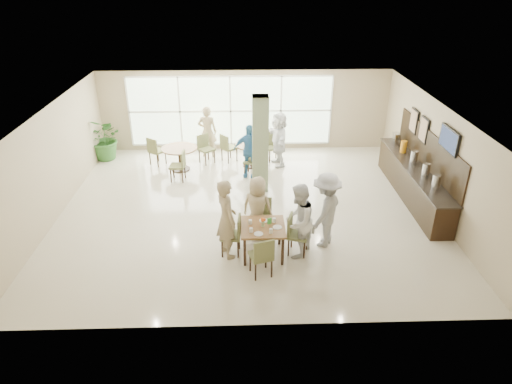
{
  "coord_description": "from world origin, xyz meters",
  "views": [
    {
      "loc": [
        -0.12,
        -10.94,
        6.02
      ],
      "look_at": [
        0.2,
        -1.2,
        1.1
      ],
      "focal_mm": 32.0,
      "sensor_mm": 36.0,
      "label": 1
    }
  ],
  "objects_px": {
    "round_table_right": "(252,150)",
    "buffet_counter": "(414,180)",
    "adult_standing": "(207,132)",
    "teen_far": "(257,208)",
    "teen_left": "(226,219)",
    "teen_standing": "(326,210)",
    "round_table_left": "(180,153)",
    "teen_right": "(298,221)",
    "main_table": "(263,230)",
    "adult_b": "(279,139)",
    "potted_plant": "(105,138)",
    "adult_a": "(249,151)"
  },
  "relations": [
    {
      "from": "teen_right",
      "to": "adult_b",
      "type": "bearing_deg",
      "value": -155.02
    },
    {
      "from": "adult_b",
      "to": "adult_standing",
      "type": "relative_size",
      "value": 1.01
    },
    {
      "from": "main_table",
      "to": "round_table_left",
      "type": "relative_size",
      "value": 0.86
    },
    {
      "from": "adult_b",
      "to": "round_table_left",
      "type": "bearing_deg",
      "value": -95.86
    },
    {
      "from": "adult_a",
      "to": "main_table",
      "type": "bearing_deg",
      "value": -73.87
    },
    {
      "from": "teen_left",
      "to": "adult_b",
      "type": "height_order",
      "value": "teen_left"
    },
    {
      "from": "adult_standing",
      "to": "teen_standing",
      "type": "bearing_deg",
      "value": 125.23
    },
    {
      "from": "potted_plant",
      "to": "round_table_right",
      "type": "bearing_deg",
      "value": -8.47
    },
    {
      "from": "round_table_right",
      "to": "potted_plant",
      "type": "relative_size",
      "value": 0.72
    },
    {
      "from": "potted_plant",
      "to": "teen_standing",
      "type": "height_order",
      "value": "teen_standing"
    },
    {
      "from": "buffet_counter",
      "to": "adult_b",
      "type": "height_order",
      "value": "buffet_counter"
    },
    {
      "from": "adult_a",
      "to": "adult_b",
      "type": "distance_m",
      "value": 1.31
    },
    {
      "from": "teen_left",
      "to": "potted_plant",
      "type": "bearing_deg",
      "value": 11.54
    },
    {
      "from": "teen_left",
      "to": "adult_b",
      "type": "bearing_deg",
      "value": -41.06
    },
    {
      "from": "teen_standing",
      "to": "adult_b",
      "type": "height_order",
      "value": "teen_standing"
    },
    {
      "from": "round_table_left",
      "to": "teen_standing",
      "type": "xyz_separation_m",
      "value": [
        3.91,
        -4.51,
        0.34
      ]
    },
    {
      "from": "potted_plant",
      "to": "adult_b",
      "type": "xyz_separation_m",
      "value": [
        5.77,
        -0.67,
        0.15
      ]
    },
    {
      "from": "teen_right",
      "to": "potted_plant",
      "type": "bearing_deg",
      "value": -110.79
    },
    {
      "from": "round_table_right",
      "to": "teen_left",
      "type": "bearing_deg",
      "value": -97.64
    },
    {
      "from": "potted_plant",
      "to": "round_table_left",
      "type": "bearing_deg",
      "value": -20.63
    },
    {
      "from": "potted_plant",
      "to": "teen_far",
      "type": "relative_size",
      "value": 0.93
    },
    {
      "from": "main_table",
      "to": "adult_standing",
      "type": "height_order",
      "value": "adult_standing"
    },
    {
      "from": "round_table_right",
      "to": "adult_b",
      "type": "xyz_separation_m",
      "value": [
        0.88,
        0.06,
        0.33
      ]
    },
    {
      "from": "adult_standing",
      "to": "teen_far",
      "type": "bearing_deg",
      "value": 112.68
    },
    {
      "from": "round_table_right",
      "to": "teen_standing",
      "type": "relative_size",
      "value": 0.58
    },
    {
      "from": "teen_standing",
      "to": "adult_a",
      "type": "bearing_deg",
      "value": -123.55
    },
    {
      "from": "buffet_counter",
      "to": "teen_far",
      "type": "xyz_separation_m",
      "value": [
        -4.47,
        -1.93,
        0.24
      ]
    },
    {
      "from": "buffet_counter",
      "to": "adult_standing",
      "type": "xyz_separation_m",
      "value": [
        -5.98,
        3.3,
        0.33
      ]
    },
    {
      "from": "potted_plant",
      "to": "adult_a",
      "type": "relative_size",
      "value": 0.88
    },
    {
      "from": "teen_left",
      "to": "main_table",
      "type": "bearing_deg",
      "value": -116.63
    },
    {
      "from": "main_table",
      "to": "buffet_counter",
      "type": "height_order",
      "value": "buffet_counter"
    },
    {
      "from": "main_table",
      "to": "adult_standing",
      "type": "relative_size",
      "value": 0.56
    },
    {
      "from": "teen_right",
      "to": "adult_standing",
      "type": "distance_m",
      "value": 6.49
    },
    {
      "from": "teen_far",
      "to": "adult_a",
      "type": "bearing_deg",
      "value": -64.88
    },
    {
      "from": "round_table_left",
      "to": "adult_b",
      "type": "height_order",
      "value": "adult_b"
    },
    {
      "from": "teen_far",
      "to": "adult_standing",
      "type": "relative_size",
      "value": 0.89
    },
    {
      "from": "teen_far",
      "to": "adult_a",
      "type": "distance_m",
      "value": 3.56
    },
    {
      "from": "teen_standing",
      "to": "adult_standing",
      "type": "xyz_separation_m",
      "value": [
        -3.07,
        5.62,
        -0.03
      ]
    },
    {
      "from": "adult_b",
      "to": "potted_plant",
      "type": "bearing_deg",
      "value": -107.82
    },
    {
      "from": "round_table_right",
      "to": "teen_standing",
      "type": "distance_m",
      "value": 5.02
    },
    {
      "from": "teen_left",
      "to": "adult_standing",
      "type": "height_order",
      "value": "teen_left"
    },
    {
      "from": "round_table_right",
      "to": "adult_b",
      "type": "bearing_deg",
      "value": 3.73
    },
    {
      "from": "buffet_counter",
      "to": "round_table_right",
      "type": "bearing_deg",
      "value": 151.62
    },
    {
      "from": "teen_left",
      "to": "adult_standing",
      "type": "xyz_separation_m",
      "value": [
        -0.8,
        5.98,
        -0.05
      ]
    },
    {
      "from": "round_table_left",
      "to": "teen_right",
      "type": "relative_size",
      "value": 0.65
    },
    {
      "from": "round_table_left",
      "to": "main_table",
      "type": "bearing_deg",
      "value": -63.52
    },
    {
      "from": "round_table_right",
      "to": "adult_b",
      "type": "relative_size",
      "value": 0.59
    },
    {
      "from": "buffet_counter",
      "to": "adult_a",
      "type": "bearing_deg",
      "value": 160.61
    },
    {
      "from": "round_table_right",
      "to": "buffet_counter",
      "type": "xyz_separation_m",
      "value": [
        4.5,
        -2.43,
        -0.01
      ]
    },
    {
      "from": "potted_plant",
      "to": "teen_left",
      "type": "relative_size",
      "value": 0.79
    }
  ]
}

